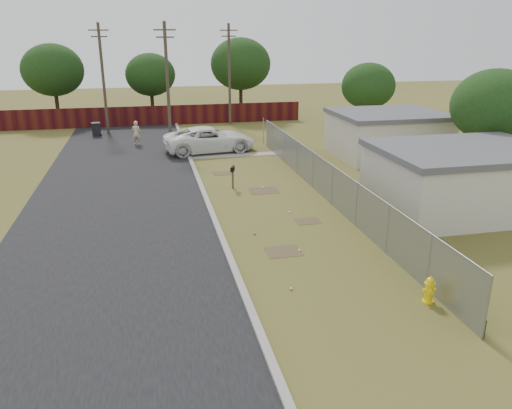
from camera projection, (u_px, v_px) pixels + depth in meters
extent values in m
plane|color=brown|center=(272.00, 209.00, 24.57)|extent=(120.00, 120.00, 0.00)
cube|color=black|center=(121.00, 175.00, 30.42)|extent=(9.00, 60.00, 0.02)
cube|color=#A29E97|center=(195.00, 170.00, 31.32)|extent=(0.25, 60.00, 0.12)
cube|color=#A29E97|center=(232.00, 155.00, 35.18)|extent=(6.20, 1.00, 0.03)
cylinder|color=gray|center=(487.00, 309.00, 13.81)|extent=(0.06, 0.06, 2.00)
cylinder|color=gray|center=(429.00, 262.00, 16.57)|extent=(0.06, 0.06, 2.00)
cylinder|color=gray|center=(388.00, 229.00, 19.34)|extent=(0.06, 0.06, 2.00)
cylinder|color=gray|center=(357.00, 205.00, 22.11)|extent=(0.06, 0.06, 2.00)
cylinder|color=gray|center=(332.00, 186.00, 24.88)|extent=(0.06, 0.06, 2.00)
cylinder|color=gray|center=(313.00, 170.00, 27.64)|extent=(0.06, 0.06, 2.00)
cylinder|color=gray|center=(297.00, 158.00, 30.41)|extent=(0.06, 0.06, 2.00)
cylinder|color=gray|center=(284.00, 147.00, 33.18)|extent=(0.06, 0.06, 2.00)
cylinder|color=gray|center=(273.00, 138.00, 35.95)|extent=(0.06, 0.06, 2.00)
cylinder|color=gray|center=(263.00, 131.00, 38.72)|extent=(0.06, 0.06, 2.00)
cylinder|color=gray|center=(326.00, 161.00, 25.47)|extent=(0.04, 26.00, 0.04)
cube|color=gray|center=(325.00, 180.00, 25.80)|extent=(0.01, 26.00, 2.00)
cube|color=black|center=(326.00, 193.00, 26.04)|extent=(0.03, 26.00, 0.60)
cube|color=#49160F|center=(143.00, 116.00, 46.12)|extent=(30.00, 0.12, 1.80)
cylinder|color=#43392D|center=(168.00, 85.00, 37.04)|extent=(0.24, 0.24, 9.00)
cube|color=#43392D|center=(165.00, 30.00, 35.77)|extent=(1.60, 0.10, 0.10)
cube|color=#43392D|center=(165.00, 37.00, 35.93)|extent=(1.30, 0.10, 0.10)
cylinder|color=#43392D|center=(103.00, 80.00, 41.56)|extent=(0.24, 0.24, 9.00)
cube|color=#43392D|center=(98.00, 30.00, 40.28)|extent=(1.60, 0.10, 0.10)
cube|color=#43392D|center=(99.00, 37.00, 40.45)|extent=(1.30, 0.10, 0.10)
cylinder|color=#43392D|center=(229.00, 75.00, 45.65)|extent=(0.24, 0.24, 9.00)
cube|color=#43392D|center=(229.00, 30.00, 44.37)|extent=(1.60, 0.10, 0.10)
cube|color=#43392D|center=(229.00, 36.00, 44.54)|extent=(1.30, 0.10, 0.10)
cube|color=beige|center=(463.00, 182.00, 24.10)|extent=(8.00, 6.00, 2.80)
cube|color=#505055|center=(467.00, 150.00, 23.60)|extent=(8.32, 6.24, 0.30)
cube|color=beige|center=(387.00, 136.00, 34.56)|extent=(7.00, 6.00, 2.80)
cube|color=#505055|center=(389.00, 114.00, 34.05)|extent=(7.28, 6.24, 0.30)
cylinder|color=#322116|center=(57.00, 105.00, 47.93)|extent=(0.36, 0.36, 3.30)
ellipsoid|color=black|center=(53.00, 70.00, 46.87)|extent=(5.70, 5.70, 4.84)
cylinder|color=#322116|center=(152.00, 103.00, 50.76)|extent=(0.36, 0.36, 2.86)
ellipsoid|color=black|center=(150.00, 75.00, 49.85)|extent=(4.94, 4.94, 4.20)
cylinder|color=#322116|center=(241.00, 98.00, 51.57)|extent=(0.36, 0.36, 3.52)
ellipsoid|color=black|center=(241.00, 64.00, 50.44)|extent=(6.08, 6.08, 5.17)
cylinder|color=#322116|center=(366.00, 116.00, 43.40)|extent=(0.36, 0.36, 2.64)
ellipsoid|color=black|center=(368.00, 86.00, 42.56)|extent=(4.56, 4.56, 3.88)
cylinder|color=#322116|center=(487.00, 153.00, 29.73)|extent=(0.36, 0.36, 2.86)
ellipsoid|color=black|center=(495.00, 106.00, 28.81)|extent=(4.94, 4.94, 4.20)
cylinder|color=yellow|center=(428.00, 301.00, 16.07)|extent=(0.41, 0.41, 0.07)
cylinder|color=yellow|center=(429.00, 292.00, 15.97)|extent=(0.29, 0.29, 0.63)
cylinder|color=yellow|center=(430.00, 283.00, 15.86)|extent=(0.38, 0.38, 0.05)
sphere|color=yellow|center=(430.00, 281.00, 15.83)|extent=(0.28, 0.28, 0.25)
cylinder|color=yellow|center=(431.00, 277.00, 15.79)|extent=(0.05, 0.05, 0.07)
cylinder|color=yellow|center=(424.00, 290.00, 15.93)|extent=(0.12, 0.13, 0.12)
cylinder|color=yellow|center=(434.00, 290.00, 15.95)|extent=(0.12, 0.13, 0.12)
cylinder|color=yellow|center=(431.00, 293.00, 15.80)|extent=(0.17, 0.15, 0.15)
cube|color=brown|center=(233.00, 179.00, 27.62)|extent=(0.12, 0.12, 1.06)
cube|color=black|center=(233.00, 170.00, 27.43)|extent=(0.34, 0.54, 0.19)
cylinder|color=black|center=(233.00, 168.00, 27.40)|extent=(0.34, 0.54, 0.19)
cube|color=#B71B0D|center=(232.00, 171.00, 27.18)|extent=(0.03, 0.05, 0.11)
imported|color=white|center=(210.00, 139.00, 36.05)|extent=(6.91, 3.88, 1.82)
imported|color=#C2B78E|center=(136.00, 133.00, 38.22)|extent=(0.77, 0.61, 1.86)
cube|color=black|center=(96.00, 130.00, 41.66)|extent=(0.76, 0.76, 1.05)
cube|color=black|center=(96.00, 123.00, 41.48)|extent=(0.83, 0.83, 0.09)
cylinder|color=black|center=(101.00, 135.00, 41.63)|extent=(0.09, 0.22, 0.22)
cylinder|color=silver|center=(299.00, 250.00, 19.82)|extent=(0.09, 0.11, 0.07)
cylinder|color=#A6A6AB|center=(255.00, 234.00, 21.44)|extent=(0.12, 0.10, 0.07)
cylinder|color=silver|center=(290.00, 212.00, 24.02)|extent=(0.12, 0.11, 0.07)
cylinder|color=#A6A6AB|center=(291.00, 289.00, 16.84)|extent=(0.07, 0.10, 0.07)
cylinder|color=silver|center=(263.00, 188.00, 27.79)|extent=(0.11, 0.09, 0.07)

